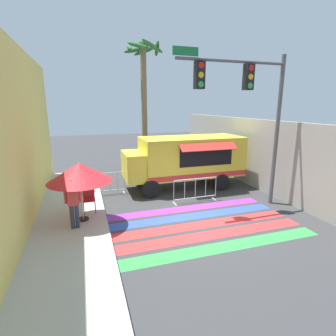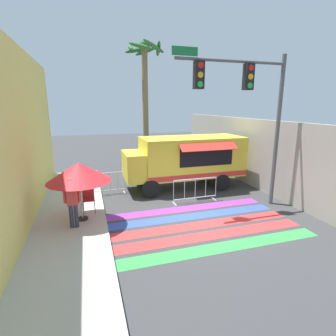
{
  "view_description": "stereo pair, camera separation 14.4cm",
  "coord_description": "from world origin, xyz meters",
  "px_view_note": "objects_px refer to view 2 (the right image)",
  "views": [
    {
      "loc": [
        -3.71,
        -7.94,
        4.01
      ],
      "look_at": [
        -0.32,
        2.47,
        1.38
      ],
      "focal_mm": 28.0,
      "sensor_mm": 36.0,
      "label": 1
    },
    {
      "loc": [
        -3.57,
        -7.98,
        4.01
      ],
      "look_at": [
        -0.32,
        2.47,
        1.38
      ],
      "focal_mm": 28.0,
      "sensor_mm": 36.0,
      "label": 2
    }
  ],
  "objects_px": {
    "food_truck": "(183,158)",
    "barricade_side": "(110,184)",
    "folding_chair": "(88,196)",
    "palm_tree": "(145,83)",
    "traffic_signal_pole": "(248,99)",
    "patio_umbrella": "(79,172)",
    "vendor_person": "(72,200)",
    "barricade_front": "(195,190)"
  },
  "relations": [
    {
      "from": "food_truck",
      "to": "barricade_side",
      "type": "height_order",
      "value": "food_truck"
    },
    {
      "from": "folding_chair",
      "to": "palm_tree",
      "type": "relative_size",
      "value": 0.12
    },
    {
      "from": "traffic_signal_pole",
      "to": "folding_chair",
      "type": "relative_size",
      "value": 6.18
    },
    {
      "from": "barricade_side",
      "to": "palm_tree",
      "type": "xyz_separation_m",
      "value": [
        2.7,
        4.36,
        4.82
      ]
    },
    {
      "from": "food_truck",
      "to": "patio_umbrella",
      "type": "relative_size",
      "value": 2.73
    },
    {
      "from": "traffic_signal_pole",
      "to": "patio_umbrella",
      "type": "distance_m",
      "value": 6.51
    },
    {
      "from": "barricade_side",
      "to": "vendor_person",
      "type": "bearing_deg",
      "value": -112.46
    },
    {
      "from": "vendor_person",
      "to": "patio_umbrella",
      "type": "bearing_deg",
      "value": 52.61
    },
    {
      "from": "traffic_signal_pole",
      "to": "patio_umbrella",
      "type": "bearing_deg",
      "value": 177.36
    },
    {
      "from": "traffic_signal_pole",
      "to": "barricade_side",
      "type": "bearing_deg",
      "value": 146.43
    },
    {
      "from": "food_truck",
      "to": "barricade_side",
      "type": "xyz_separation_m",
      "value": [
        -3.56,
        0.07,
        -1.01
      ]
    },
    {
      "from": "folding_chair",
      "to": "patio_umbrella",
      "type": "bearing_deg",
      "value": -128.3
    },
    {
      "from": "vendor_person",
      "to": "barricade_side",
      "type": "distance_m",
      "value": 3.82
    },
    {
      "from": "barricade_front",
      "to": "folding_chair",
      "type": "bearing_deg",
      "value": -177.93
    },
    {
      "from": "barricade_front",
      "to": "barricade_side",
      "type": "height_order",
      "value": "same"
    },
    {
      "from": "vendor_person",
      "to": "palm_tree",
      "type": "distance_m",
      "value": 9.82
    },
    {
      "from": "folding_chair",
      "to": "palm_tree",
      "type": "distance_m",
      "value": 8.84
    },
    {
      "from": "food_truck",
      "to": "folding_chair",
      "type": "distance_m",
      "value": 5.08
    },
    {
      "from": "patio_umbrella",
      "to": "palm_tree",
      "type": "relative_size",
      "value": 0.27
    },
    {
      "from": "food_truck",
      "to": "traffic_signal_pole",
      "type": "xyz_separation_m",
      "value": [
        1.29,
        -3.15,
        2.75
      ]
    },
    {
      "from": "food_truck",
      "to": "patio_umbrella",
      "type": "bearing_deg",
      "value": -148.87
    },
    {
      "from": "patio_umbrella",
      "to": "barricade_front",
      "type": "relative_size",
      "value": 1.09
    },
    {
      "from": "vendor_person",
      "to": "palm_tree",
      "type": "relative_size",
      "value": 0.21
    },
    {
      "from": "traffic_signal_pole",
      "to": "palm_tree",
      "type": "distance_m",
      "value": 7.95
    },
    {
      "from": "food_truck",
      "to": "barricade_side",
      "type": "bearing_deg",
      "value": 178.91
    },
    {
      "from": "food_truck",
      "to": "palm_tree",
      "type": "bearing_deg",
      "value": 100.97
    },
    {
      "from": "traffic_signal_pole",
      "to": "folding_chair",
      "type": "xyz_separation_m",
      "value": [
        -5.82,
        0.96,
        -3.49
      ]
    },
    {
      "from": "palm_tree",
      "to": "vendor_person",
      "type": "bearing_deg",
      "value": -117.83
    },
    {
      "from": "traffic_signal_pole",
      "to": "barricade_side",
      "type": "distance_m",
      "value": 6.93
    },
    {
      "from": "patio_umbrella",
      "to": "folding_chair",
      "type": "xyz_separation_m",
      "value": [
        0.24,
        0.68,
        -1.11
      ]
    },
    {
      "from": "patio_umbrella",
      "to": "barricade_front",
      "type": "height_order",
      "value": "patio_umbrella"
    },
    {
      "from": "folding_chair",
      "to": "barricade_side",
      "type": "distance_m",
      "value": 2.47
    },
    {
      "from": "food_truck",
      "to": "barricade_side",
      "type": "relative_size",
      "value": 4.11
    },
    {
      "from": "traffic_signal_pole",
      "to": "vendor_person",
      "type": "relative_size",
      "value": 3.56
    },
    {
      "from": "food_truck",
      "to": "vendor_person",
      "type": "relative_size",
      "value": 3.51
    },
    {
      "from": "vendor_person",
      "to": "barricade_front",
      "type": "xyz_separation_m",
      "value": [
        4.79,
        1.38,
        -0.6
      ]
    },
    {
      "from": "patio_umbrella",
      "to": "vendor_person",
      "type": "relative_size",
      "value": 1.28
    },
    {
      "from": "traffic_signal_pole",
      "to": "patio_umbrella",
      "type": "xyz_separation_m",
      "value": [
        -6.05,
        0.28,
        -2.39
      ]
    },
    {
      "from": "barricade_front",
      "to": "palm_tree",
      "type": "bearing_deg",
      "value": 95.69
    },
    {
      "from": "folding_chair",
      "to": "barricade_front",
      "type": "bearing_deg",
      "value": -17.07
    },
    {
      "from": "folding_chair",
      "to": "vendor_person",
      "type": "distance_m",
      "value": 1.36
    },
    {
      "from": "barricade_front",
      "to": "barricade_side",
      "type": "bearing_deg",
      "value": 147.81
    }
  ]
}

